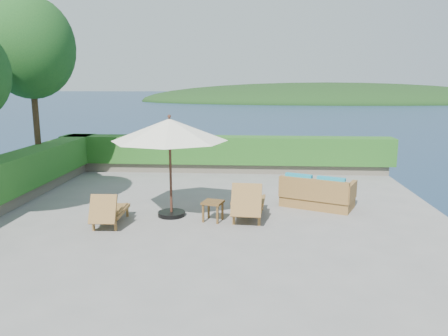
# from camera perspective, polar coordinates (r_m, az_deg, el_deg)

# --- Properties ---
(ground) EXTENTS (12.00, 12.00, 0.00)m
(ground) POSITION_cam_1_polar(r_m,az_deg,el_deg) (11.14, -1.83, -6.33)
(ground) COLOR gray
(ground) RESTS_ON ground
(foundation) EXTENTS (12.00, 12.00, 3.00)m
(foundation) POSITION_cam_1_polar(r_m,az_deg,el_deg) (11.70, -1.79, -13.60)
(foundation) COLOR #5D534A
(foundation) RESTS_ON ocean
(ocean) EXTENTS (600.00, 600.00, 0.00)m
(ocean) POSITION_cam_1_polar(r_m,az_deg,el_deg) (12.38, -1.74, -19.71)
(ocean) COLOR #142840
(ocean) RESTS_ON ground
(offshore_island) EXTENTS (126.00, 57.60, 12.60)m
(offshore_island) POSITION_cam_1_polar(r_m,az_deg,el_deg) (152.59, 13.10, 8.47)
(offshore_island) COLOR black
(offshore_island) RESTS_ON ocean
(planter_wall_far) EXTENTS (12.00, 0.60, 0.36)m
(planter_wall_far) POSITION_cam_1_polar(r_m,az_deg,el_deg) (16.51, 0.11, 0.09)
(planter_wall_far) COLOR #696454
(planter_wall_far) RESTS_ON ground
(hedge_far) EXTENTS (12.40, 0.90, 1.00)m
(hedge_far) POSITION_cam_1_polar(r_m,az_deg,el_deg) (16.40, 0.11, 2.39)
(hedge_far) COLOR #1B4C15
(hedge_far) RESTS_ON planter_wall_far
(tree_far) EXTENTS (2.80, 2.80, 6.03)m
(tree_far) POSITION_cam_1_polar(r_m,az_deg,el_deg) (15.52, -23.99, 14.13)
(tree_far) COLOR #49351C
(tree_far) RESTS_ON ground
(patio_umbrella) EXTENTS (3.18, 3.18, 2.57)m
(patio_umbrella) POSITION_cam_1_polar(r_m,az_deg,el_deg) (10.81, -7.12, 4.84)
(patio_umbrella) COLOR black
(patio_umbrella) RESTS_ON ground
(lounge_left) EXTENTS (0.70, 1.49, 0.85)m
(lounge_left) POSITION_cam_1_polar(r_m,az_deg,el_deg) (10.73, -14.77, -5.42)
(lounge_left) COLOR olive
(lounge_left) RESTS_ON ground
(lounge_right) EXTENTS (0.86, 1.79, 1.00)m
(lounge_right) POSITION_cam_1_polar(r_m,az_deg,el_deg) (10.84, 3.19, -4.52)
(lounge_right) COLOR olive
(lounge_right) RESTS_ON ground
(side_table) EXTENTS (0.57, 0.57, 0.50)m
(side_table) POSITION_cam_1_polar(r_m,az_deg,el_deg) (10.67, -1.46, -4.83)
(side_table) COLOR brown
(side_table) RESTS_ON ground
(wicker_loveseat) EXTENTS (2.12, 1.65, 0.93)m
(wicker_loveseat) POSITION_cam_1_polar(r_m,az_deg,el_deg) (12.10, 12.02, -3.37)
(wicker_loveseat) COLOR olive
(wicker_loveseat) RESTS_ON ground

